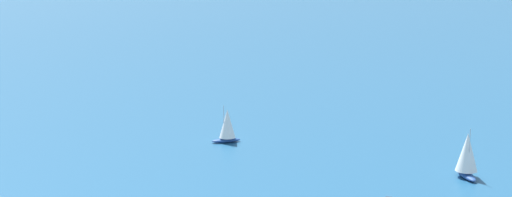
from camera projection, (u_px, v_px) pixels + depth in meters
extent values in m
ellipsoid|color=#23478C|center=(467.00, 175.00, 172.35)|extent=(9.33, 4.24, 1.26)
cylinder|color=#B2B2B7|center=(469.00, 151.00, 170.52)|extent=(0.14, 0.14, 10.37)
cone|color=white|center=(467.00, 152.00, 171.72)|extent=(5.83, 5.83, 8.81)
ellipsoid|color=#23478C|center=(226.00, 140.00, 202.87)|extent=(4.80, 8.11, 1.10)
cylinder|color=#B2B2B7|center=(224.00, 122.00, 201.69)|extent=(0.14, 0.14, 9.01)
cone|color=white|center=(227.00, 124.00, 202.04)|extent=(5.55, 5.55, 7.66)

